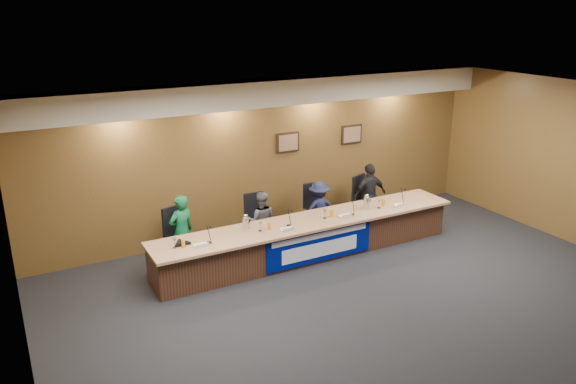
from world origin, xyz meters
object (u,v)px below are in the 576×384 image
Objects in this scene: speakerphone at (182,243)px; office_chair_a at (181,240)px; panelist_c at (319,209)px; office_chair_c at (316,213)px; dais_body at (309,239)px; office_chair_d at (366,203)px; panelist_a at (182,231)px; panelist_b at (261,221)px; panelist_d at (369,195)px; carafe_right at (366,203)px; banner at (320,245)px; office_chair_b at (259,224)px; carafe_left at (246,224)px.

office_chair_a is at bearing 74.04° from speakerphone.
panelist_c reaches higher than office_chair_c.
office_chair_d is (1.93, 0.82, 0.13)m from dais_body.
panelist_a is 2.91m from panelist_c.
office_chair_d is at bearing -153.21° from panelist_b.
panelist_c is at bearing -0.56° from panelist_d.
carafe_right is (3.51, -0.78, 0.19)m from panelist_a.
banner is 1.60× the size of panelist_a.
dais_body is at bearing -0.38° from speakerphone.
office_chair_d is (4.17, 0.00, 0.00)m from office_chair_a.
office_chair_a is 2.90m from office_chair_c.
office_chair_c is 1.26m from office_chair_d.
dais_body is 1.06m from office_chair_b.
speakerphone is (-4.40, -0.81, 0.30)m from office_chair_d.
panelist_b is (-0.65, 1.14, 0.21)m from banner.
panelist_b is at bearing 119.58° from banner.
office_chair_d is (2.58, 0.00, 0.00)m from office_chair_b.
panelist_d is 4.46m from speakerphone.
dais_body is 12.50× the size of office_chair_a.
panelist_b is 2.09m from carafe_right.
panelist_a is at bearing 162.07° from dais_body.
panelist_a reaches higher than banner.
panelist_a is 4.17m from office_chair_d.
panelist_a is at bearing 71.92° from speakerphone.
panelist_c reaches higher than office_chair_a.
banner is 2.30m from office_chair_d.
panelist_a is at bearing 144.35° from carafe_left.
panelist_a is 5.20× the size of carafe_left.
carafe_left is at bearing -127.66° from office_chair_b.
office_chair_a is (-4.17, 0.10, -0.22)m from panelist_d.
panelist_b reaches higher than speakerphone.
dais_body is 12.50× the size of office_chair_c.
office_chair_d is at bearing 166.44° from panelist_a.
panelist_a reaches higher than panelist_c.
dais_body reaches higher than office_chair_c.
panelist_b is at bearing -0.56° from panelist_d.
office_chair_c is at bearing 1.10° from office_chair_b.
carafe_left is at bearing 0.96° from speakerphone.
panelist_d reaches higher than carafe_left.
banner is at bearing 29.99° from panelist_d.
panelist_b is 2.58m from panelist_d.
office_chair_c is (0.67, 1.24, 0.10)m from banner.
panelist_a is (-2.24, 0.72, 0.34)m from dais_body.
panelist_b reaches higher than office_chair_d.
carafe_right is (2.55, -0.10, -0.01)m from carafe_left.
panelist_b is at bearing 165.07° from panelist_a.
panelist_b reaches higher than carafe_left.
speakerphone is (-1.82, -0.71, 0.19)m from panelist_b.
panelist_b is 4.84× the size of carafe_right.
panelist_c is 3.70× the size of speakerphone.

